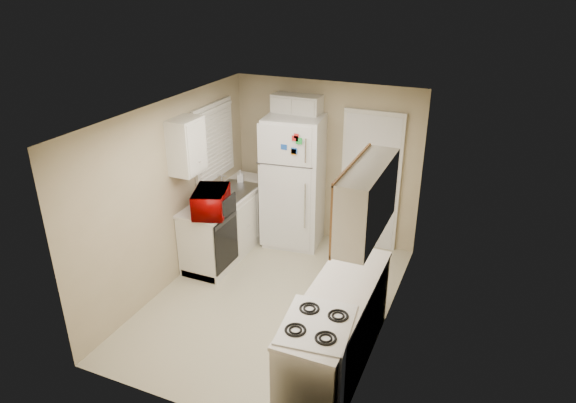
% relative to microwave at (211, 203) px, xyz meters
% --- Properties ---
extents(floor, '(3.80, 3.80, 0.00)m').
position_rel_microwave_xyz_m(floor, '(0.98, -0.27, -1.05)').
color(floor, beige).
rests_on(floor, ground).
extents(ceiling, '(3.80, 3.80, 0.00)m').
position_rel_microwave_xyz_m(ceiling, '(0.98, -0.27, 1.35)').
color(ceiling, white).
rests_on(ceiling, floor).
extents(wall_left, '(3.80, 3.80, 0.00)m').
position_rel_microwave_xyz_m(wall_left, '(-0.42, -0.27, 0.15)').
color(wall_left, tan).
rests_on(wall_left, floor).
extents(wall_right, '(3.80, 3.80, 0.00)m').
position_rel_microwave_xyz_m(wall_right, '(2.38, -0.27, 0.15)').
color(wall_right, tan).
rests_on(wall_right, floor).
extents(wall_back, '(2.80, 2.80, 0.00)m').
position_rel_microwave_xyz_m(wall_back, '(0.98, 1.63, 0.15)').
color(wall_back, tan).
rests_on(wall_back, floor).
extents(wall_front, '(2.80, 2.80, 0.00)m').
position_rel_microwave_xyz_m(wall_front, '(0.98, -2.17, 0.15)').
color(wall_front, tan).
rests_on(wall_front, floor).
extents(left_counter, '(0.60, 1.80, 0.90)m').
position_rel_microwave_xyz_m(left_counter, '(-0.12, 0.63, -0.60)').
color(left_counter, silver).
rests_on(left_counter, floor).
extents(dishwasher, '(0.03, 0.58, 0.72)m').
position_rel_microwave_xyz_m(dishwasher, '(0.17, 0.03, -0.56)').
color(dishwasher, black).
rests_on(dishwasher, floor).
extents(sink, '(0.54, 0.74, 0.16)m').
position_rel_microwave_xyz_m(sink, '(-0.12, 0.78, -0.19)').
color(sink, gray).
rests_on(sink, left_counter).
extents(microwave, '(0.68, 0.52, 0.40)m').
position_rel_microwave_xyz_m(microwave, '(0.00, 0.00, 0.00)').
color(microwave, '#910000').
rests_on(microwave, left_counter).
extents(soap_bottle, '(0.11, 0.11, 0.19)m').
position_rel_microwave_xyz_m(soap_bottle, '(-0.17, 1.11, -0.05)').
color(soap_bottle, silver).
rests_on(soap_bottle, left_counter).
extents(window_blinds, '(0.10, 0.98, 1.08)m').
position_rel_microwave_xyz_m(window_blinds, '(-0.38, 0.78, 0.55)').
color(window_blinds, silver).
rests_on(window_blinds, wall_left).
extents(upper_cabinet_left, '(0.30, 0.45, 0.70)m').
position_rel_microwave_xyz_m(upper_cabinet_left, '(-0.27, -0.05, 0.75)').
color(upper_cabinet_left, silver).
rests_on(upper_cabinet_left, wall_left).
extents(refrigerator, '(0.89, 0.87, 1.95)m').
position_rel_microwave_xyz_m(refrigerator, '(0.62, 1.31, -0.08)').
color(refrigerator, silver).
rests_on(refrigerator, floor).
extents(cabinet_over_fridge, '(0.70, 0.30, 0.40)m').
position_rel_microwave_xyz_m(cabinet_over_fridge, '(0.58, 1.48, 0.95)').
color(cabinet_over_fridge, silver).
rests_on(cabinet_over_fridge, wall_back).
extents(interior_door, '(0.86, 0.06, 2.08)m').
position_rel_microwave_xyz_m(interior_door, '(1.68, 1.59, -0.03)').
color(interior_door, silver).
rests_on(interior_door, floor).
extents(right_counter, '(0.60, 2.00, 0.90)m').
position_rel_microwave_xyz_m(right_counter, '(2.08, -1.07, -0.60)').
color(right_counter, silver).
rests_on(right_counter, floor).
extents(stove, '(0.69, 0.81, 0.91)m').
position_rel_microwave_xyz_m(stove, '(2.05, -1.62, -0.59)').
color(stove, silver).
rests_on(stove, floor).
extents(upper_cabinet_right, '(0.30, 1.20, 0.70)m').
position_rel_microwave_xyz_m(upper_cabinet_right, '(2.23, -0.77, 0.75)').
color(upper_cabinet_right, silver).
rests_on(upper_cabinet_right, wall_right).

